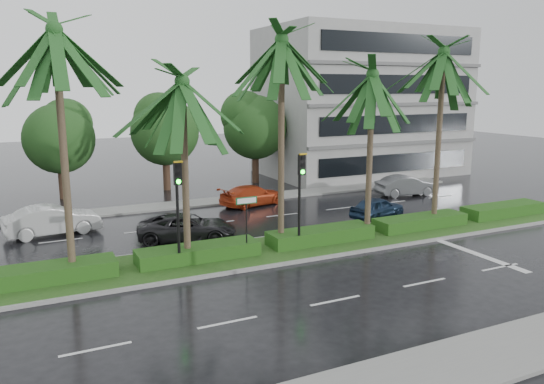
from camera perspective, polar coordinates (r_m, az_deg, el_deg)
name	(u,v)px	position (r m, az deg, el deg)	size (l,w,h in m)	color
ground	(273,259)	(23.02, 0.08, -7.26)	(120.00, 120.00, 0.00)	black
near_sidewalk	(443,370)	(15.24, 17.93, -17.72)	(40.00, 2.40, 0.12)	gray
far_sidewalk	(190,204)	(33.83, -8.83, -1.26)	(40.00, 2.00, 0.12)	gray
median	(263,251)	(23.85, -0.98, -6.39)	(36.00, 4.00, 0.15)	gray
hedge	(263,243)	(23.74, -0.98, -5.54)	(35.20, 1.40, 0.60)	#194413
lane_markings	(338,253)	(24.09, 7.08, -6.48)	(34.00, 13.06, 0.01)	silver
palm_row	(234,69)	(22.26, -4.07, 13.08)	(26.30, 4.20, 9.94)	#413125
signal_median_left	(178,198)	(21.13, -10.09, -0.69)	(0.34, 0.42, 4.36)	black
signal_median_right	(301,187)	(23.19, 3.09, 0.53)	(0.34, 0.42, 4.36)	black
street_sign	(247,211)	(22.46, -2.76, -2.10)	(0.95, 0.09, 2.60)	black
bg_trees	(165,127)	(38.53, -11.48, 6.90)	(33.02, 5.09, 7.35)	#342117
building	(361,103)	(46.07, 9.51, 9.47)	(16.00, 10.00, 12.00)	gray
car_white	(53,220)	(28.74, -22.52, -2.82)	(4.55, 1.59, 1.50)	#BDBDBD
car_darkgrey	(187,228)	(25.88, -9.10, -3.80)	(4.68, 2.16, 1.30)	black
car_red	(252,195)	(33.18, -2.11, -0.36)	(4.40, 1.79, 1.28)	#A73012
car_blue	(377,208)	(30.47, 11.25, -1.66)	(3.60, 1.45, 1.23)	#162843
car_grey	(406,185)	(37.30, 14.26, 0.68)	(4.20, 1.47, 1.38)	#585A5D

